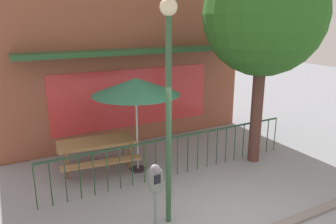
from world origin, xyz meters
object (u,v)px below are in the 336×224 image
(street_tree, at_px, (264,15))
(street_lamp, at_px, (169,85))
(parking_meter_near, at_px, (155,185))
(picnic_table_left, at_px, (97,147))
(patio_umbrella, at_px, (136,87))

(street_tree, relative_size, street_lamp, 1.32)
(parking_meter_near, bearing_deg, street_lamp, 46.37)
(picnic_table_left, bearing_deg, parking_meter_near, -90.05)
(picnic_table_left, relative_size, parking_meter_near, 1.31)
(patio_umbrella, xyz_separation_m, street_tree, (2.90, -0.88, 1.57))
(patio_umbrella, xyz_separation_m, parking_meter_near, (-0.88, -2.76, -0.95))
(patio_umbrella, bearing_deg, parking_meter_near, -107.66)
(patio_umbrella, bearing_deg, picnic_table_left, 153.47)
(parking_meter_near, bearing_deg, patio_umbrella, 72.34)
(patio_umbrella, bearing_deg, street_lamp, -98.93)
(picnic_table_left, relative_size, patio_umbrella, 0.84)
(picnic_table_left, xyz_separation_m, parking_meter_near, (-0.00, -3.20, 0.52))
(picnic_table_left, distance_m, patio_umbrella, 1.77)
(patio_umbrella, bearing_deg, street_tree, -16.97)
(picnic_table_left, bearing_deg, patio_umbrella, -26.53)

